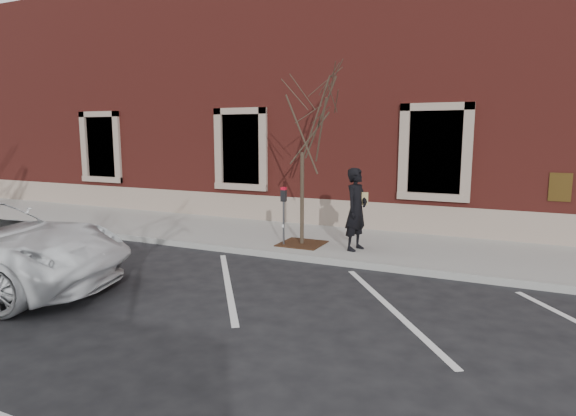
% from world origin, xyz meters
% --- Properties ---
extents(ground, '(120.00, 120.00, 0.00)m').
position_xyz_m(ground, '(0.00, 0.00, 0.00)').
color(ground, '#28282B').
rests_on(ground, ground).
extents(sidewalk_near, '(40.00, 3.50, 0.15)m').
position_xyz_m(sidewalk_near, '(0.00, 1.75, 0.07)').
color(sidewalk_near, gray).
rests_on(sidewalk_near, ground).
extents(curb_near, '(40.00, 0.12, 0.15)m').
position_xyz_m(curb_near, '(0.00, -0.05, 0.07)').
color(curb_near, '#9E9E99').
rests_on(curb_near, ground).
extents(parking_stripes, '(28.00, 4.40, 0.01)m').
position_xyz_m(parking_stripes, '(0.00, -2.20, 0.00)').
color(parking_stripes, silver).
rests_on(parking_stripes, ground).
extents(building_civic, '(40.00, 8.62, 8.00)m').
position_xyz_m(building_civic, '(0.00, 7.74, 4.00)').
color(building_civic, maroon).
rests_on(building_civic, ground).
extents(man, '(0.62, 0.80, 1.95)m').
position_xyz_m(man, '(1.62, 0.94, 1.13)').
color(man, black).
rests_on(man, sidewalk_near).
extents(parking_meter, '(0.13, 0.10, 1.45)m').
position_xyz_m(parking_meter, '(-0.14, 0.64, 1.16)').
color(parking_meter, '#595B60').
rests_on(parking_meter, sidewalk_near).
extents(tree_grate, '(1.06, 1.06, 0.03)m').
position_xyz_m(tree_grate, '(0.23, 0.93, 0.16)').
color(tree_grate, '#442715').
rests_on(tree_grate, sidewalk_near).
extents(sapling, '(2.50, 2.50, 4.17)m').
position_xyz_m(sapling, '(0.23, 0.93, 3.07)').
color(sapling, '#443429').
rests_on(sapling, sidewalk_near).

